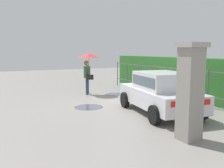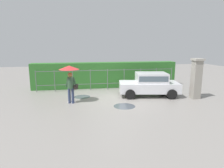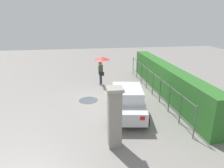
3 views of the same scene
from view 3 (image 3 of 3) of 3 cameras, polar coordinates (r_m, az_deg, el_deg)
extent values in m
plane|color=gray|center=(12.55, -0.17, -3.75)|extent=(40.00, 40.00, 0.00)
cube|color=silver|center=(10.31, 4.25, -5.53)|extent=(3.91, 2.21, 0.60)
cube|color=silver|center=(9.93, 4.39, -2.74)|extent=(2.11, 1.72, 0.60)
cube|color=#4C5B66|center=(9.93, 4.40, -2.63)|extent=(1.96, 1.72, 0.33)
cylinder|color=black|center=(11.54, -0.35, -4.24)|extent=(0.62, 0.27, 0.60)
cylinder|color=black|center=(11.64, 7.96, -4.22)|extent=(0.62, 0.27, 0.60)
cylinder|color=black|center=(9.29, -0.54, -10.30)|extent=(0.62, 0.27, 0.60)
cylinder|color=black|center=(9.42, 9.89, -10.18)|extent=(0.62, 0.27, 0.60)
cube|color=red|center=(8.55, 1.36, -9.79)|extent=(0.09, 0.21, 0.16)
cube|color=red|center=(8.64, 8.77, -9.70)|extent=(0.09, 0.21, 0.16)
cylinder|color=#2D3856|center=(14.78, -3.15, 1.53)|extent=(0.15, 0.15, 0.86)
cylinder|color=#2D3856|center=(14.59, -3.30, 1.30)|extent=(0.15, 0.15, 0.86)
cube|color=white|center=(14.89, -2.90, 0.09)|extent=(0.26, 0.10, 0.08)
cube|color=white|center=(14.70, -3.04, -0.16)|extent=(0.26, 0.10, 0.08)
cylinder|color=#2D4C33|center=(14.48, -3.28, 4.13)|extent=(0.34, 0.34, 0.58)
sphere|color=#DBAD89|center=(14.38, -3.31, 5.79)|extent=(0.22, 0.22, 0.22)
sphere|color=olive|center=(14.38, -3.43, 5.87)|extent=(0.25, 0.25, 0.25)
cylinder|color=#2D4C33|center=(14.67, -2.81, 4.45)|extent=(0.24, 0.15, 0.56)
cylinder|color=#2D4C33|center=(14.25, -3.13, 4.01)|extent=(0.24, 0.15, 0.56)
cylinder|color=#B2B2B7|center=(14.46, -2.85, 5.52)|extent=(0.02, 0.02, 0.77)
cone|color=red|center=(14.35, -2.88, 7.42)|extent=(1.11, 1.11, 0.21)
cube|color=black|center=(14.28, -2.99, 2.92)|extent=(0.25, 0.37, 0.24)
cube|color=gray|center=(7.61, 0.74, -10.07)|extent=(0.48, 0.48, 2.30)
cube|color=#9E998E|center=(7.10, 0.78, -1.49)|extent=(0.60, 0.60, 0.12)
cylinder|color=#59605B|center=(17.47, 6.09, 5.27)|extent=(0.05, 0.05, 1.50)
cylinder|color=#59605B|center=(16.31, 7.19, 4.25)|extent=(0.05, 0.05, 1.50)
cylinder|color=#59605B|center=(15.17, 8.45, 3.07)|extent=(0.05, 0.05, 1.50)
cylinder|color=#59605B|center=(14.04, 9.91, 1.70)|extent=(0.05, 0.05, 1.50)
cylinder|color=#59605B|center=(12.93, 11.62, 0.09)|extent=(0.05, 0.05, 1.50)
cylinder|color=#59605B|center=(11.85, 13.65, -1.82)|extent=(0.05, 0.05, 1.50)
cylinder|color=#59605B|center=(10.80, 16.09, -4.10)|extent=(0.05, 0.05, 1.50)
cylinder|color=#59605B|center=(9.80, 19.05, -6.85)|extent=(0.05, 0.05, 1.50)
cylinder|color=#59605B|center=(8.85, 22.72, -10.18)|extent=(0.05, 0.05, 1.50)
cube|color=#59605B|center=(12.74, 11.82, 2.94)|extent=(9.91, 0.03, 0.04)
cube|color=#59605B|center=(13.03, 11.54, -1.16)|extent=(9.91, 0.03, 0.04)
cube|color=#2D6B28|center=(13.20, 15.28, 1.10)|extent=(10.91, 0.90, 1.90)
cylinder|color=#4C545B|center=(12.15, -6.79, -4.67)|extent=(1.16, 1.16, 0.00)
cylinder|color=#4C545B|center=(14.42, 2.10, -0.70)|extent=(1.02, 1.02, 0.00)
camera|label=1|loc=(4.71, -58.29, -25.05)|focal=40.43mm
camera|label=2|loc=(16.47, -43.91, 7.90)|focal=31.21mm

